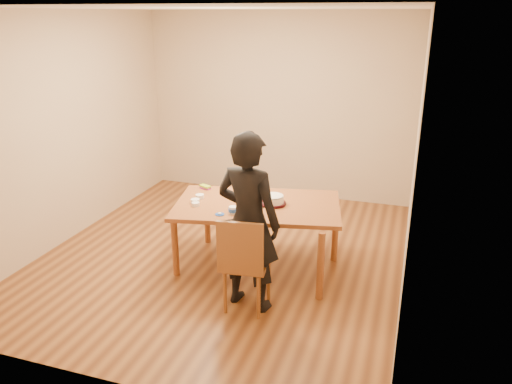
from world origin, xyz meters
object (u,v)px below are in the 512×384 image
(cake_plate, at_px, (273,203))
(cake, at_px, (273,199))
(person, at_px, (249,222))
(dining_chair, at_px, (247,264))
(dining_table, at_px, (257,206))

(cake_plate, height_order, cake, cake)
(cake_plate, distance_m, person, 0.77)
(cake_plate, relative_size, cake, 1.24)
(cake, bearing_deg, cake_plate, 0.00)
(cake_plate, bearing_deg, dining_chair, -90.99)
(dining_chair, bearing_deg, dining_table, 94.04)
(dining_chair, xyz_separation_m, cake_plate, (0.01, 0.81, 0.31))
(cake_plate, bearing_deg, dining_table, -168.62)
(dining_chair, bearing_deg, cake, 82.10)
(dining_chair, height_order, cake_plate, cake_plate)
(cake, height_order, person, person)
(cake, bearing_deg, dining_table, -168.62)
(dining_table, relative_size, cake_plate, 6.35)
(dining_table, xyz_separation_m, cake_plate, (0.16, 0.03, 0.03))
(dining_table, height_order, cake, cake)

